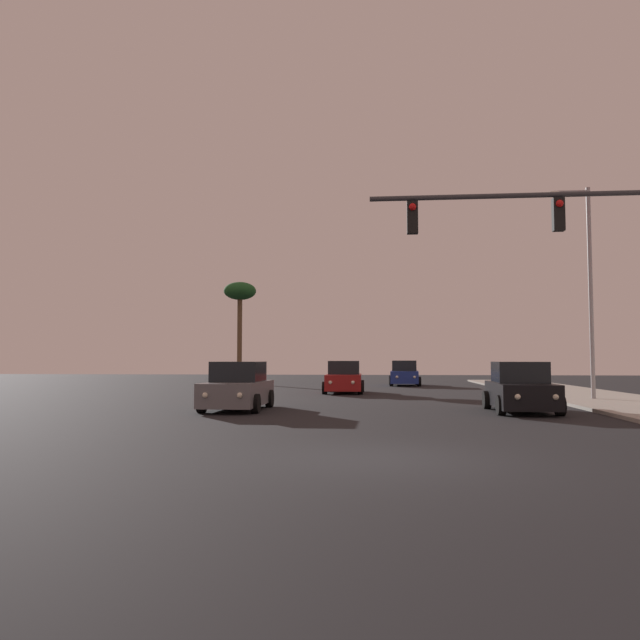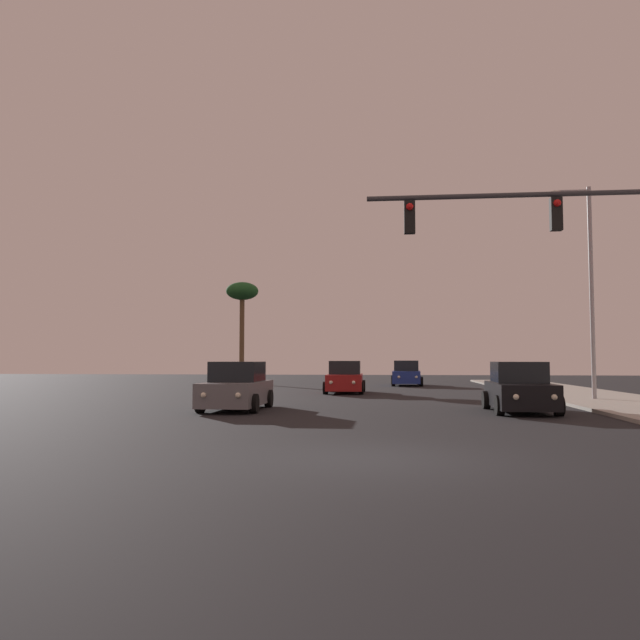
{
  "view_description": "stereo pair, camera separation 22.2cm",
  "coord_description": "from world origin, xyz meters",
  "px_view_note": "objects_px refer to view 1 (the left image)",
  "views": [
    {
      "loc": [
        -0.07,
        -11.23,
        1.76
      ],
      "look_at": [
        -2.59,
        15.27,
        3.44
      ],
      "focal_mm": 35.0,
      "sensor_mm": 36.0,
      "label": 1
    },
    {
      "loc": [
        0.15,
        -11.21,
        1.76
      ],
      "look_at": [
        -2.59,
        15.27,
        3.44
      ],
      "focal_mm": 35.0,
      "sensor_mm": 36.0,
      "label": 2
    }
  ],
  "objects_px": {
    "car_blue": "(404,374)",
    "car_red": "(344,378)",
    "palm_tree_far": "(240,296)",
    "car_grey": "(238,388)",
    "traffic_light_mast": "(576,248)",
    "car_black": "(520,389)",
    "street_lamp": "(587,280)"
  },
  "relations": [
    {
      "from": "car_blue",
      "to": "car_red",
      "type": "relative_size",
      "value": 1.0
    },
    {
      "from": "car_red",
      "to": "palm_tree_far",
      "type": "relative_size",
      "value": 0.58
    },
    {
      "from": "car_grey",
      "to": "car_red",
      "type": "height_order",
      "value": "same"
    },
    {
      "from": "palm_tree_far",
      "to": "traffic_light_mast",
      "type": "bearing_deg",
      "value": -60.98
    },
    {
      "from": "car_blue",
      "to": "car_black",
      "type": "bearing_deg",
      "value": 100.4
    },
    {
      "from": "car_blue",
      "to": "traffic_light_mast",
      "type": "bearing_deg",
      "value": 100.32
    },
    {
      "from": "car_blue",
      "to": "palm_tree_far",
      "type": "bearing_deg",
      "value": -10.43
    },
    {
      "from": "traffic_light_mast",
      "to": "street_lamp",
      "type": "height_order",
      "value": "street_lamp"
    },
    {
      "from": "traffic_light_mast",
      "to": "palm_tree_far",
      "type": "distance_m",
      "value": 32.14
    },
    {
      "from": "car_grey",
      "to": "traffic_light_mast",
      "type": "distance_m",
      "value": 11.8
    },
    {
      "from": "car_blue",
      "to": "street_lamp",
      "type": "relative_size",
      "value": 0.48
    },
    {
      "from": "car_blue",
      "to": "street_lamp",
      "type": "bearing_deg",
      "value": 117.28
    },
    {
      "from": "car_black",
      "to": "palm_tree_far",
      "type": "bearing_deg",
      "value": -55.74
    },
    {
      "from": "car_grey",
      "to": "palm_tree_far",
      "type": "distance_m",
      "value": 25.0
    },
    {
      "from": "traffic_light_mast",
      "to": "car_grey",
      "type": "bearing_deg",
      "value": 157.06
    },
    {
      "from": "car_red",
      "to": "traffic_light_mast",
      "type": "xyz_separation_m",
      "value": [
        7.15,
        -15.65,
        4.0
      ]
    },
    {
      "from": "car_black",
      "to": "car_blue",
      "type": "bearing_deg",
      "value": -79.83
    },
    {
      "from": "car_blue",
      "to": "street_lamp",
      "type": "distance_m",
      "value": 17.42
    },
    {
      "from": "car_blue",
      "to": "car_black",
      "type": "xyz_separation_m",
      "value": [
        3.03,
        -21.04,
        0.0
      ]
    },
    {
      "from": "car_grey",
      "to": "palm_tree_far",
      "type": "bearing_deg",
      "value": -76.71
    },
    {
      "from": "traffic_light_mast",
      "to": "street_lamp",
      "type": "xyz_separation_m",
      "value": [
        3.53,
        10.11,
        0.36
      ]
    },
    {
      "from": "car_black",
      "to": "palm_tree_far",
      "type": "distance_m",
      "value": 28.63
    },
    {
      "from": "street_lamp",
      "to": "car_black",
      "type": "bearing_deg",
      "value": -125.55
    },
    {
      "from": "car_grey",
      "to": "palm_tree_far",
      "type": "xyz_separation_m",
      "value": [
        -5.35,
        23.74,
        5.71
      ]
    },
    {
      "from": "car_blue",
      "to": "car_red",
      "type": "height_order",
      "value": "same"
    },
    {
      "from": "street_lamp",
      "to": "palm_tree_far",
      "type": "xyz_separation_m",
      "value": [
        -19.1,
        17.96,
        1.36
      ]
    },
    {
      "from": "car_red",
      "to": "car_grey",
      "type": "bearing_deg",
      "value": 73.48
    },
    {
      "from": "car_blue",
      "to": "street_lamp",
      "type": "height_order",
      "value": "street_lamp"
    },
    {
      "from": "car_grey",
      "to": "car_blue",
      "type": "bearing_deg",
      "value": -106.83
    },
    {
      "from": "car_black",
      "to": "palm_tree_far",
      "type": "height_order",
      "value": "palm_tree_far"
    },
    {
      "from": "car_grey",
      "to": "palm_tree_far",
      "type": "relative_size",
      "value": 0.58
    },
    {
      "from": "car_blue",
      "to": "car_grey",
      "type": "bearing_deg",
      "value": 74.79
    }
  ]
}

